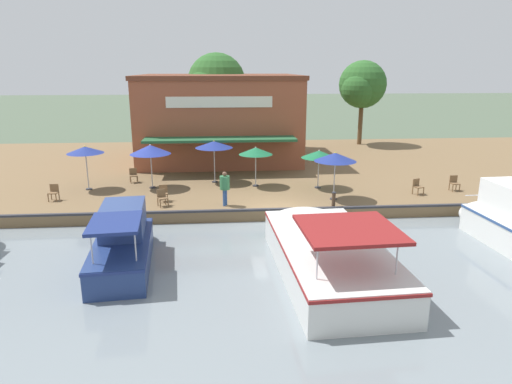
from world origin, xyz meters
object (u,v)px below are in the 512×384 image
Objects in this scene: patio_umbrella_by_entrance at (150,150)px; tree_downstream_bank at (214,84)px; patio_umbrella_far_corner at (85,150)px; patio_umbrella_mid_patio_right at (335,157)px; patio_umbrella_near_quay_edge at (319,154)px; motorboat_nearest_quay at (124,241)px; patio_umbrella_mid_patio_left at (214,145)px; cafe_chair_far_corner_seat at (454,182)px; cafe_chair_back_row_seat at (54,192)px; tree_behind_restaurant at (362,86)px; mooring_post at (334,200)px; waterfront_restaurant at (220,117)px; cafe_chair_beside_entrance at (133,175)px; cafe_chair_under_first_umbrella at (163,192)px; cafe_chair_facing_river at (162,197)px; person_mid_patio at (225,184)px; cafe_chair_mid_patio at (418,186)px; patio_umbrella_back_row at (256,151)px; motorboat_far_downstream at (323,248)px.

tree_downstream_bank is (-12.46, 3.61, 3.16)m from patio_umbrella_by_entrance.
patio_umbrella_mid_patio_right reaches higher than patio_umbrella_far_corner.
patio_umbrella_near_quay_edge is 12.66m from motorboat_nearest_quay.
patio_umbrella_mid_patio_left is 0.40× the size of motorboat_nearest_quay.
cafe_chair_far_corner_seat is 1.00× the size of cafe_chair_back_row_seat.
tree_behind_restaurant reaches higher than patio_umbrella_mid_patio_left.
cafe_chair_far_corner_seat is 1.08× the size of mooring_post.
cafe_chair_beside_entrance is at bearing -35.23° from waterfront_restaurant.
tree_downstream_bank reaches higher than cafe_chair_under_first_umbrella.
cafe_chair_far_corner_seat is (-1.20, 7.21, -1.79)m from patio_umbrella_mid_patio_right.
cafe_chair_facing_river is (3.58, 4.56, -1.80)m from patio_umbrella_far_corner.
patio_umbrella_near_quay_edge is 1.27× the size of person_mid_patio.
cafe_chair_facing_river is at bearing -85.41° from cafe_chair_mid_patio.
mooring_post is at bearing 78.13° from cafe_chair_under_first_umbrella.
tree_behind_restaurant is (-16.82, 15.45, 4.68)m from cafe_chair_under_first_umbrella.
tree_behind_restaurant is at bearing 143.56° from patio_umbrella_back_row.
patio_umbrella_mid_patio_right is 2.98× the size of cafe_chair_facing_river.
patio_umbrella_far_corner is at bearing -90.01° from patio_umbrella_back_row.
motorboat_far_downstream reaches higher than motorboat_nearest_quay.
patio_umbrella_mid_patio_left reaches higher than cafe_chair_under_first_umbrella.
tree_behind_restaurant is at bearing 127.43° from cafe_chair_back_row_seat.
patio_umbrella_mid_patio_right is 5.18m from cafe_chair_mid_patio.
patio_umbrella_far_corner is 0.32× the size of tree_downstream_bank.
patio_umbrella_back_row is 6.34m from cafe_chair_facing_river.
patio_umbrella_mid_patio_right is 2.98× the size of cafe_chair_beside_entrance.
cafe_chair_under_first_umbrella is at bearing 172.80° from motorboat_nearest_quay.
tree_downstream_bank is at bearing 179.84° from patio_umbrella_mid_patio_left.
cafe_chair_far_corner_seat is (3.03, 13.47, -1.83)m from patio_umbrella_mid_patio_left.
patio_umbrella_mid_patio_left reaches higher than mooring_post.
cafe_chair_under_first_umbrella is 1.00× the size of cafe_chair_back_row_seat.
motorboat_far_downstream is at bearing 11.10° from waterfront_restaurant.
cafe_chair_under_first_umbrella is at bearing -101.87° from mooring_post.
cafe_chair_facing_river is at bearing 75.55° from cafe_chair_back_row_seat.
patio_umbrella_near_quay_edge reaches higher than motorboat_nearest_quay.
waterfront_restaurant is at bearing 165.54° from cafe_chair_under_first_umbrella.
waterfront_restaurant is at bearing 156.06° from patio_umbrella_by_entrance.
patio_umbrella_far_corner is at bearing -93.03° from patio_umbrella_near_quay_edge.
patio_umbrella_back_row is 2.75× the size of cafe_chair_mid_patio.
cafe_chair_under_first_umbrella is (-0.38, -8.89, -1.79)m from patio_umbrella_mid_patio_right.
cafe_chair_under_first_umbrella is at bearing -61.66° from patio_umbrella_back_row.
cafe_chair_under_first_umbrella is 0.11× the size of tree_downstream_bank.
patio_umbrella_by_entrance reaches higher than cafe_chair_under_first_umbrella.
cafe_chair_under_first_umbrella is at bearing -108.29° from person_mid_patio.
patio_umbrella_far_corner is 2.96× the size of cafe_chair_beside_entrance.
tree_downstream_bank reaches higher than person_mid_patio.
patio_umbrella_mid_patio_left is (-1.14, 7.15, 0.02)m from patio_umbrella_far_corner.
patio_umbrella_near_quay_edge is 5.64m from cafe_chair_mid_patio.
patio_umbrella_near_quay_edge is 2.62× the size of cafe_chair_mid_patio.
patio_umbrella_back_row is 0.37× the size of motorboat_nearest_quay.
cafe_chair_beside_entrance is 13.02m from tree_downstream_bank.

